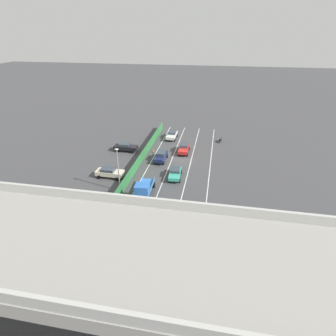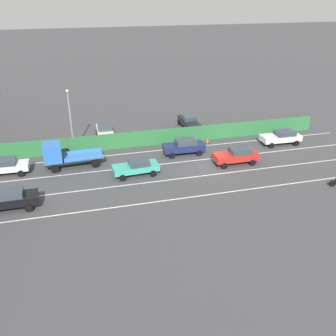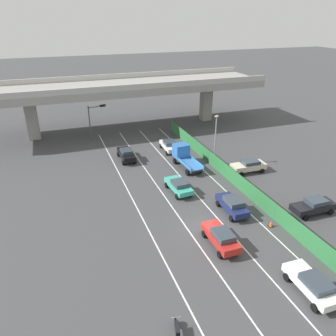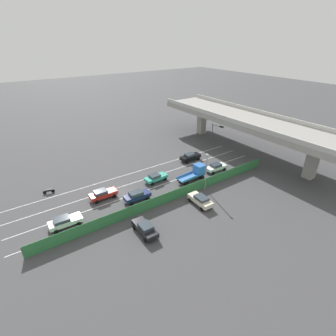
{
  "view_description": "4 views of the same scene",
  "coord_description": "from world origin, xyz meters",
  "px_view_note": "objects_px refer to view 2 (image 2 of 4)",
  "views": [
    {
      "loc": [
        -5.96,
        46.49,
        21.73
      ],
      "look_at": [
        1.54,
        6.15,
        0.9
      ],
      "focal_mm": 29.25,
      "sensor_mm": 36.0,
      "label": 1
    },
    {
      "loc": [
        -32.26,
        12.9,
        16.47
      ],
      "look_at": [
        -2.6,
        5.1,
        1.67
      ],
      "focal_mm": 40.22,
      "sensor_mm": 36.0,
      "label": 2
    },
    {
      "loc": [
        -12.58,
        -23.69,
        18.93
      ],
      "look_at": [
        -0.17,
        10.46,
        1.84
      ],
      "focal_mm": 35.34,
      "sensor_mm": 36.0,
      "label": 3
    },
    {
      "loc": [
        36.36,
        -14.78,
        24.46
      ],
      "look_at": [
        0.81,
        9.87,
        2.43
      ],
      "focal_mm": 27.76,
      "sensor_mm": 36.0,
      "label": 4
    }
  ],
  "objects_px": {
    "car_sedan_navy": "(184,146)",
    "car_sedan_black": "(8,199)",
    "street_lamp": "(70,115)",
    "car_taxi_teal": "(136,167)",
    "flatbed_truck_blue": "(62,155)",
    "car_sedan_red": "(236,155)",
    "traffic_cone": "(207,141)",
    "parked_sedan_cream": "(105,131)",
    "car_sedan_white": "(281,137)",
    "car_hatchback_white": "(4,166)",
    "parked_sedan_dark": "(189,121)"
  },
  "relations": [
    {
      "from": "flatbed_truck_blue",
      "to": "street_lamp",
      "type": "relative_size",
      "value": 0.85
    },
    {
      "from": "car_sedan_white",
      "to": "street_lamp",
      "type": "bearing_deg",
      "value": 80.56
    },
    {
      "from": "car_sedan_black",
      "to": "traffic_cone",
      "type": "xyz_separation_m",
      "value": [
        9.44,
        -20.67,
        -0.59
      ]
    },
    {
      "from": "car_taxi_teal",
      "to": "flatbed_truck_blue",
      "type": "distance_m",
      "value": 7.71
    },
    {
      "from": "car_taxi_teal",
      "to": "traffic_cone",
      "type": "distance_m",
      "value": 11.19
    },
    {
      "from": "car_sedan_red",
      "to": "car_sedan_navy",
      "type": "relative_size",
      "value": 1.01
    },
    {
      "from": "parked_sedan_cream",
      "to": "street_lamp",
      "type": "relative_size",
      "value": 0.66
    },
    {
      "from": "flatbed_truck_blue",
      "to": "car_sedan_white",
      "type": "bearing_deg",
      "value": -89.69
    },
    {
      "from": "car_sedan_black",
      "to": "street_lamp",
      "type": "distance_m",
      "value": 12.72
    },
    {
      "from": "car_taxi_teal",
      "to": "car_sedan_navy",
      "type": "height_order",
      "value": "car_sedan_navy"
    },
    {
      "from": "parked_sedan_dark",
      "to": "car_sedan_red",
      "type": "bearing_deg",
      "value": -172.91
    },
    {
      "from": "car_taxi_teal",
      "to": "car_sedan_red",
      "type": "relative_size",
      "value": 0.99
    },
    {
      "from": "car_hatchback_white",
      "to": "street_lamp",
      "type": "relative_size",
      "value": 0.66
    },
    {
      "from": "car_sedan_black",
      "to": "car_sedan_white",
      "type": "relative_size",
      "value": 1.02
    },
    {
      "from": "parked_sedan_cream",
      "to": "street_lamp",
      "type": "height_order",
      "value": "street_lamp"
    },
    {
      "from": "car_hatchback_white",
      "to": "car_sedan_white",
      "type": "distance_m",
      "value": 29.95
    },
    {
      "from": "car_hatchback_white",
      "to": "parked_sedan_cream",
      "type": "xyz_separation_m",
      "value": [
        7.19,
        -10.43,
        0.03
      ]
    },
    {
      "from": "car_sedan_red",
      "to": "car_sedan_white",
      "type": "xyz_separation_m",
      "value": [
        3.67,
        -7.26,
        -0.04
      ]
    },
    {
      "from": "car_taxi_teal",
      "to": "car_sedan_navy",
      "type": "distance_m",
      "value": 6.95
    },
    {
      "from": "car_sedan_black",
      "to": "car_sedan_navy",
      "type": "xyz_separation_m",
      "value": [
        7.12,
        -17.13,
        0.03
      ]
    },
    {
      "from": "car_sedan_navy",
      "to": "parked_sedan_cream",
      "type": "relative_size",
      "value": 0.99
    },
    {
      "from": "traffic_cone",
      "to": "street_lamp",
      "type": "bearing_deg",
      "value": 84.28
    },
    {
      "from": "car_sedan_red",
      "to": "traffic_cone",
      "type": "height_order",
      "value": "car_sedan_red"
    },
    {
      "from": "car_sedan_white",
      "to": "parked_sedan_cream",
      "type": "xyz_separation_m",
      "value": [
        6.97,
        19.52,
        0.03
      ]
    },
    {
      "from": "car_sedan_black",
      "to": "car_sedan_white",
      "type": "distance_m",
      "value": 29.7
    },
    {
      "from": "car_sedan_navy",
      "to": "car_sedan_black",
      "type": "bearing_deg",
      "value": 112.59
    },
    {
      "from": "car_taxi_teal",
      "to": "car_hatchback_white",
      "type": "distance_m",
      "value": 12.75
    },
    {
      "from": "flatbed_truck_blue",
      "to": "parked_sedan_cream",
      "type": "distance_m",
      "value": 8.7
    },
    {
      "from": "car_sedan_navy",
      "to": "parked_sedan_dark",
      "type": "bearing_deg",
      "value": -21.12
    },
    {
      "from": "car_sedan_white",
      "to": "parked_sedan_dark",
      "type": "xyz_separation_m",
      "value": [
        7.86,
        8.7,
        0.02
      ]
    },
    {
      "from": "car_hatchback_white",
      "to": "street_lamp",
      "type": "height_order",
      "value": "street_lamp"
    },
    {
      "from": "traffic_cone",
      "to": "flatbed_truck_blue",
      "type": "bearing_deg",
      "value": 98.66
    },
    {
      "from": "car_hatchback_white",
      "to": "car_sedan_white",
      "type": "xyz_separation_m",
      "value": [
        0.22,
        -29.95,
        0.0
      ]
    },
    {
      "from": "flatbed_truck_blue",
      "to": "parked_sedan_dark",
      "type": "height_order",
      "value": "flatbed_truck_blue"
    },
    {
      "from": "car_sedan_black",
      "to": "car_sedan_white",
      "type": "xyz_separation_m",
      "value": [
        7.08,
        -28.84,
        -0.02
      ]
    },
    {
      "from": "car_sedan_navy",
      "to": "parked_sedan_dark",
      "type": "relative_size",
      "value": 0.96
    },
    {
      "from": "car_sedan_white",
      "to": "street_lamp",
      "type": "distance_m",
      "value": 23.85
    },
    {
      "from": "car_sedan_black",
      "to": "parked_sedan_dark",
      "type": "distance_m",
      "value": 25.08
    },
    {
      "from": "car_sedan_navy",
      "to": "traffic_cone",
      "type": "xyz_separation_m",
      "value": [
        2.32,
        -3.54,
        -0.62
      ]
    },
    {
      "from": "car_sedan_red",
      "to": "traffic_cone",
      "type": "distance_m",
      "value": 6.13
    },
    {
      "from": "car_hatchback_white",
      "to": "flatbed_truck_blue",
      "type": "relative_size",
      "value": 0.78
    },
    {
      "from": "car_sedan_white",
      "to": "traffic_cone",
      "type": "relative_size",
      "value": 6.75
    },
    {
      "from": "car_taxi_teal",
      "to": "car_hatchback_white",
      "type": "relative_size",
      "value": 0.98
    },
    {
      "from": "car_sedan_navy",
      "to": "parked_sedan_cream",
      "type": "bearing_deg",
      "value": 48.42
    },
    {
      "from": "car_sedan_white",
      "to": "flatbed_truck_blue",
      "type": "xyz_separation_m",
      "value": [
        -0.13,
        24.52,
        0.48
      ]
    },
    {
      "from": "car_taxi_teal",
      "to": "parked_sedan_dark",
      "type": "distance_m",
      "value": 14.52
    },
    {
      "from": "car_sedan_white",
      "to": "flatbed_truck_blue",
      "type": "distance_m",
      "value": 24.53
    },
    {
      "from": "flatbed_truck_blue",
      "to": "street_lamp",
      "type": "bearing_deg",
      "value": -16.99
    },
    {
      "from": "parked_sedan_cream",
      "to": "street_lamp",
      "type": "bearing_deg",
      "value": 129.29
    },
    {
      "from": "car_sedan_black",
      "to": "parked_sedan_dark",
      "type": "relative_size",
      "value": 1.01
    }
  ]
}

